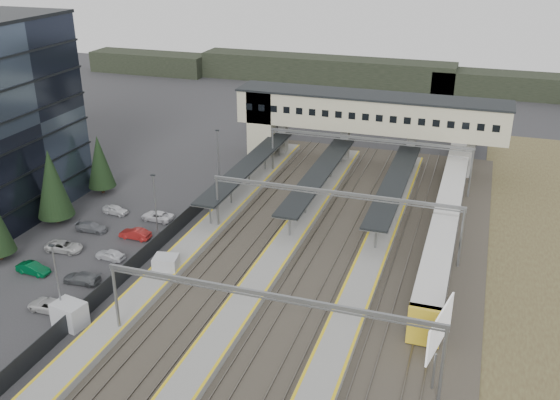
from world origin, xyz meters
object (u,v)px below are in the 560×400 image
(relay_cabin_near, at_px, (70,314))
(footbridge, at_px, (351,114))
(billboard, at_px, (440,330))
(relay_cabin_far, at_px, (166,266))
(train, at_px, (451,197))

(relay_cabin_near, bearing_deg, footbridge, 73.67)
(relay_cabin_near, bearing_deg, billboard, 7.61)
(relay_cabin_near, distance_m, billboard, 32.82)
(relay_cabin_near, height_order, footbridge, footbridge)
(billboard, bearing_deg, relay_cabin_near, -172.39)
(relay_cabin_far, relative_size, billboard, 0.44)
(relay_cabin_far, distance_m, footbridge, 41.36)
(footbridge, distance_m, billboard, 49.37)
(train, height_order, billboard, billboard)
(footbridge, bearing_deg, train, -39.36)
(footbridge, xyz_separation_m, train, (16.30, -13.37, -5.85))
(relay_cabin_far, xyz_separation_m, billboard, (28.32, -6.51, 2.70))
(footbridge, height_order, billboard, footbridge)
(relay_cabin_far, bearing_deg, relay_cabin_near, -110.74)
(relay_cabin_near, relative_size, relay_cabin_far, 1.11)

